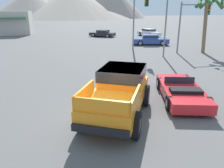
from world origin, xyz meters
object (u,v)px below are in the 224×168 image
palm_tree_tall (208,7)px  parked_car_blue (150,40)px  traffic_light_main (193,18)px  parked_car_white (149,32)px  traffic_light_crosswalk (139,12)px  red_convertible_car (181,91)px  street_lamp_post (167,2)px  parked_car_dark (103,33)px  orange_pickup_truck (120,89)px

palm_tree_tall → parked_car_blue: bearing=115.1°
traffic_light_main → parked_car_white: bearing=83.4°
traffic_light_main → traffic_light_crosswalk: (-5.02, 2.15, 0.55)m
red_convertible_car → street_lamp_post: street_lamp_post is taller
traffic_light_main → parked_car_dark: bearing=110.2°
orange_pickup_truck → traffic_light_crosswalk: 15.66m
parked_car_blue → palm_tree_tall: 8.24m
red_convertible_car → traffic_light_crosswalk: 14.10m
street_lamp_post → traffic_light_crosswalk: bearing=110.6°
parked_car_white → palm_tree_tall: bearing=73.5°
parked_car_dark → street_lamp_post: (2.35, -17.77, 4.37)m
parked_car_dark → traffic_light_main: (6.03, -16.37, 2.95)m
red_convertible_car → traffic_light_main: bearing=72.6°
orange_pickup_truck → parked_car_dark: (5.00, 28.38, -0.54)m
parked_car_dark → palm_tree_tall: 18.76m
traffic_light_main → palm_tree_tall: (1.28, -0.45, 1.00)m
orange_pickup_truck → traffic_light_main: (11.03, 12.01, 2.41)m
red_convertible_car → parked_car_blue: 18.31m
parked_car_blue → traffic_light_crosswalk: bearing=-23.3°
parked_car_dark → palm_tree_tall: (7.31, -16.82, 3.95)m
parked_car_dark → parked_car_blue: (4.22, -10.23, 0.08)m
parked_car_blue → traffic_light_main: size_ratio=0.96×
red_convertible_car → traffic_light_crosswalk: bearing=95.8°
traffic_light_main → street_lamp_post: size_ratio=0.60×
palm_tree_tall → traffic_light_crosswalk: bearing=157.6°
parked_car_dark → street_lamp_post: street_lamp_post is taller
traffic_light_main → street_lamp_post: 4.19m
parked_car_white → orange_pickup_truck: bearing=49.9°
palm_tree_tall → parked_car_white: bearing=88.3°
orange_pickup_truck → parked_car_white: bearing=93.4°
red_convertible_car → street_lamp_post: size_ratio=0.58×
parked_car_blue → parked_car_white: (3.56, 8.89, -0.01)m
orange_pickup_truck → traffic_light_crosswalk: size_ratio=0.91×
parked_car_dark → traffic_light_crosswalk: 14.68m
parked_car_dark → orange_pickup_truck: bearing=-154.5°
orange_pickup_truck → red_convertible_car: 3.58m
parked_car_white → street_lamp_post: size_ratio=0.58×
orange_pickup_truck → palm_tree_tall: bearing=71.9°
red_convertible_car → palm_tree_tall: (8.89, 10.77, 4.09)m
parked_car_dark → parked_car_white: bearing=-64.2°
street_lamp_post → palm_tree_tall: bearing=10.9°
parked_car_blue → traffic_light_main: 7.02m
traffic_light_main → palm_tree_tall: palm_tree_tall is taller
parked_car_dark → street_lamp_post: size_ratio=0.53×
red_convertible_car → parked_car_dark: bearing=103.4°
palm_tree_tall → red_convertible_car: bearing=-129.5°
orange_pickup_truck → street_lamp_post: street_lamp_post is taller
orange_pickup_truck → red_convertible_car: orange_pickup_truck is taller
red_convertible_car → parked_car_white: (9.36, 26.26, 0.21)m
traffic_light_main → palm_tree_tall: bearing=-19.4°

